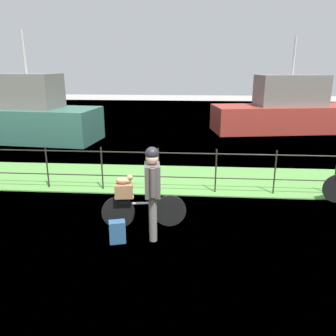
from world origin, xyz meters
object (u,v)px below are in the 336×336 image
wooden_crate (124,190)px  backpack_on_paving (117,232)px  moored_boat_mid (32,117)px  bicycle_main (143,211)px  moored_boat_near (289,111)px  terrier_dog (125,180)px  cyclist_person (152,185)px

wooden_crate → backpack_on_paving: wooden_crate is taller
moored_boat_mid → bicycle_main: bearing=-52.8°
backpack_on_paving → moored_boat_near: 12.33m
wooden_crate → bicycle_main: bearing=8.8°
terrier_dog → moored_boat_near: size_ratio=0.05×
bicycle_main → cyclist_person: cyclist_person is taller
wooden_crate → moored_boat_mid: moored_boat_mid is taller
bicycle_main → backpack_on_paving: bearing=-120.2°
backpack_on_paving → moored_boat_mid: bearing=107.2°
bicycle_main → moored_boat_mid: size_ratio=0.29×
terrier_dog → backpack_on_paving: bearing=-94.3°
wooden_crate → backpack_on_paving: (-0.02, -0.57, -0.56)m
cyclist_person → backpack_on_paving: (-0.60, -0.21, -0.80)m
moored_boat_near → wooden_crate: bearing=-118.4°
moored_boat_mid → moored_boat_near: bearing=14.7°
wooden_crate → cyclist_person: (0.58, -0.37, 0.25)m
wooden_crate → moored_boat_mid: (-5.30, 7.49, 0.22)m
wooden_crate → terrier_dog: 0.21m
wooden_crate → backpack_on_paving: bearing=-91.9°
terrier_dog → backpack_on_paving: terrier_dog is taller
wooden_crate → moored_boat_mid: size_ratio=0.06×
bicycle_main → moored_boat_near: bearing=62.9°
moored_boat_mid → wooden_crate: bearing=-54.7°
cyclist_person → moored_boat_near: size_ratio=0.23×
cyclist_person → backpack_on_paving: 1.02m
cyclist_person → bicycle_main: bearing=119.4°
terrier_dog → moored_boat_mid: (-5.33, 7.49, 0.02)m
backpack_on_paving → moored_boat_mid: (-5.28, 8.07, 0.78)m
moored_boat_near → cyclist_person: bearing=-115.1°
terrier_dog → moored_boat_mid: size_ratio=0.06×
cyclist_person → moored_boat_mid: (-5.88, 7.86, -0.02)m
bicycle_main → terrier_dog: bearing=-171.2°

